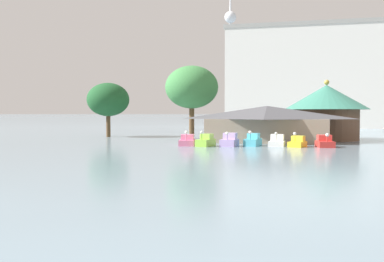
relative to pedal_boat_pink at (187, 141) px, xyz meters
name	(u,v)px	position (x,y,z in m)	size (l,w,h in m)	color
pedal_boat_pink	(187,141)	(0.00, 0.00, 0.00)	(2.10, 3.21, 1.71)	pink
pedal_boat_lime	(206,141)	(2.29, -0.80, 0.05)	(1.90, 2.86, 1.74)	#8CCC3F
pedal_boat_lavender	(230,141)	(4.84, -0.22, 0.09)	(1.87, 2.67, 1.64)	#B299D8
pedal_boat_cyan	(253,141)	(7.28, 1.03, 0.07)	(1.88, 2.93, 1.73)	#4CB7CC
pedal_boat_white	(277,141)	(9.92, 1.40, 0.01)	(1.82, 2.75, 1.60)	white
pedal_boat_yellow	(298,142)	(12.12, 0.61, -0.01)	(2.12, 2.76, 1.65)	yellow
pedal_boat_red	(325,142)	(14.96, 0.91, 0.03)	(2.03, 2.75, 1.55)	red
boathouse	(267,123)	(8.38, 7.87, 1.90)	(15.79, 8.76, 4.55)	gray
green_roof_pavilion	(326,109)	(15.92, 13.94, 3.73)	(11.27, 11.27, 8.13)	brown
shoreline_tree_tall_left	(108,100)	(-16.00, 14.27, 5.17)	(6.44, 6.44, 8.24)	brown
shoreline_tree_mid	(192,87)	(-2.48, 12.56, 6.78)	(7.51, 7.51, 10.33)	brown
background_building_block	(303,77)	(13.46, 65.19, 12.10)	(37.98, 13.22, 25.15)	silver
distant_broadcast_tower	(230,40)	(-33.15, 257.78, 53.97)	(8.13, 8.13, 141.18)	silver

